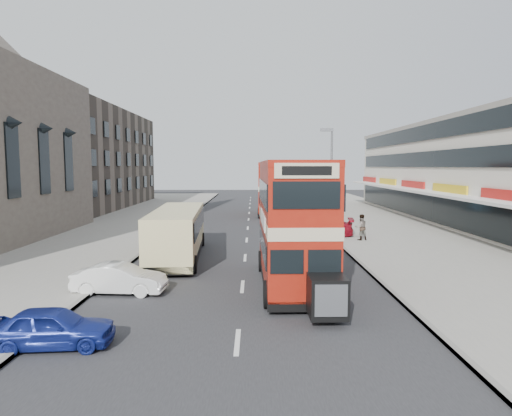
% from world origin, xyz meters
% --- Properties ---
extents(ground, '(160.00, 160.00, 0.00)m').
position_xyz_m(ground, '(0.00, 0.00, 0.00)').
color(ground, '#28282B').
rests_on(ground, ground).
extents(road_surface, '(12.00, 90.00, 0.01)m').
position_xyz_m(road_surface, '(0.00, 20.00, 0.01)').
color(road_surface, '#28282B').
rests_on(road_surface, ground).
extents(pavement_right, '(12.00, 90.00, 0.15)m').
position_xyz_m(pavement_right, '(12.00, 20.00, 0.07)').
color(pavement_right, gray).
rests_on(pavement_right, ground).
extents(pavement_left, '(12.00, 90.00, 0.15)m').
position_xyz_m(pavement_left, '(-12.00, 20.00, 0.07)').
color(pavement_left, gray).
rests_on(pavement_left, ground).
extents(kerb_left, '(0.20, 90.00, 0.16)m').
position_xyz_m(kerb_left, '(-6.10, 20.00, 0.07)').
color(kerb_left, gray).
rests_on(kerb_left, ground).
extents(kerb_right, '(0.20, 90.00, 0.16)m').
position_xyz_m(kerb_right, '(6.10, 20.00, 0.07)').
color(kerb_right, gray).
rests_on(kerb_right, ground).
extents(brick_terrace, '(14.00, 28.00, 12.00)m').
position_xyz_m(brick_terrace, '(-22.00, 38.00, 6.00)').
color(brick_terrace, '#66594C').
rests_on(brick_terrace, ground).
extents(commercial_row, '(9.90, 46.20, 9.30)m').
position_xyz_m(commercial_row, '(19.95, 22.00, 4.70)').
color(commercial_row, beige).
rests_on(commercial_row, ground).
extents(street_lamp, '(1.00, 0.20, 8.12)m').
position_xyz_m(street_lamp, '(6.52, 18.00, 4.78)').
color(street_lamp, slate).
rests_on(street_lamp, ground).
extents(bus_main, '(2.77, 9.49, 5.22)m').
position_xyz_m(bus_main, '(2.19, 2.16, 2.75)').
color(bus_main, black).
rests_on(bus_main, ground).
extents(bus_second, '(3.34, 9.90, 5.36)m').
position_xyz_m(bus_second, '(2.61, 29.99, 2.82)').
color(bus_second, black).
rests_on(bus_second, ground).
extents(coach, '(3.06, 9.82, 2.57)m').
position_xyz_m(coach, '(-3.81, 8.03, 1.51)').
color(coach, black).
rests_on(coach, ground).
extents(car_left_near, '(3.55, 1.66, 1.18)m').
position_xyz_m(car_left_near, '(-5.28, -4.33, 0.59)').
color(car_left_near, navy).
rests_on(car_left_near, ground).
extents(car_left_front, '(3.81, 1.56, 1.23)m').
position_xyz_m(car_left_front, '(-4.98, 1.02, 0.61)').
color(car_left_front, white).
rests_on(car_left_front, ground).
extents(car_right_a, '(5.24, 2.69, 1.45)m').
position_xyz_m(car_right_a, '(5.22, 15.28, 0.73)').
color(car_right_a, '#A61020').
rests_on(car_right_a, ground).
extents(car_right_b, '(4.29, 2.23, 1.16)m').
position_xyz_m(car_right_b, '(5.57, 20.78, 0.58)').
color(car_right_b, '#BC6512').
rests_on(car_right_b, ground).
extents(car_right_c, '(4.37, 2.01, 1.45)m').
position_xyz_m(car_right_c, '(5.09, 32.52, 0.73)').
color(car_right_c, '#619EC2').
rests_on(car_right_c, ground).
extents(pedestrian_near, '(0.75, 0.60, 1.79)m').
position_xyz_m(pedestrian_near, '(7.81, 13.10, 1.04)').
color(pedestrian_near, gray).
rests_on(pedestrian_near, pavement_right).
extents(cyclist, '(0.62, 1.70, 2.01)m').
position_xyz_m(cyclist, '(3.50, 22.90, 0.67)').
color(cyclist, gray).
rests_on(cyclist, ground).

